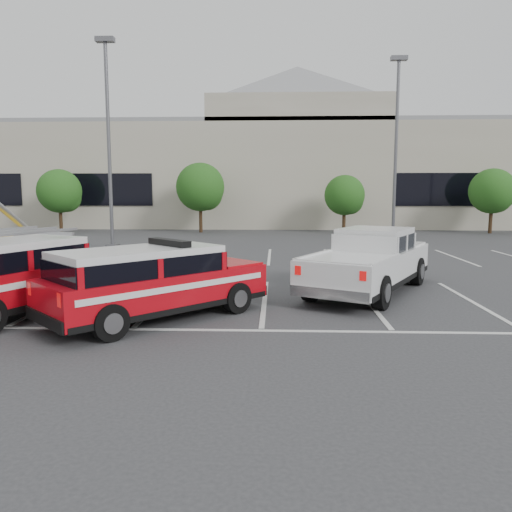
{
  "coord_description": "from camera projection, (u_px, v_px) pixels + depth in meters",
  "views": [
    {
      "loc": [
        0.3,
        -12.83,
        2.85
      ],
      "look_at": [
        -0.27,
        1.05,
        1.05
      ],
      "focal_mm": 35.0,
      "sensor_mm": 36.0,
      "label": 1
    }
  ],
  "objects": [
    {
      "name": "convention_building",
      "position": [
        275.0,
        170.0,
        44.05
      ],
      "size": [
        60.0,
        16.99,
        13.2
      ],
      "color": "beige",
      "rests_on": "ground"
    },
    {
      "name": "light_pole_mid",
      "position": [
        396.0,
        150.0,
        28.0
      ],
      "size": [
        0.9,
        0.6,
        10.24
      ],
      "color": "#59595E",
      "rests_on": "ground"
    },
    {
      "name": "white_pickup",
      "position": [
        369.0,
        267.0,
        14.16
      ],
      "size": [
        4.55,
        6.11,
        1.8
      ],
      "rotation": [
        0.0,
        0.0,
        -0.49
      ],
      "color": "silver",
      "rests_on": "ground"
    },
    {
      "name": "light_pole_left",
      "position": [
        109.0,
        144.0,
        24.64
      ],
      "size": [
        0.9,
        0.6,
        10.24
      ],
      "color": "#59595E",
      "rests_on": "ground"
    },
    {
      "name": "fire_chief_suv",
      "position": [
        154.0,
        287.0,
        11.13
      ],
      "size": [
        4.83,
        4.89,
        1.77
      ],
      "rotation": [
        0.0,
        0.0,
        -0.77
      ],
      "color": "#B00812",
      "rests_on": "ground"
    },
    {
      "name": "tree_right",
      "position": [
        493.0,
        193.0,
        33.98
      ],
      "size": [
        3.07,
        3.07,
        4.42
      ],
      "color": "#3F2B19",
      "rests_on": "ground"
    },
    {
      "name": "tree_mid_right",
      "position": [
        346.0,
        197.0,
        34.41
      ],
      "size": [
        2.77,
        2.77,
        3.99
      ],
      "color": "#3F2B19",
      "rests_on": "ground"
    },
    {
      "name": "ladder_suv",
      "position": [
        19.0,
        281.0,
        11.54
      ],
      "size": [
        3.83,
        5.4,
        1.98
      ],
      "rotation": [
        0.0,
        0.0,
        -0.42
      ],
      "color": "#B00812",
      "rests_on": "ground"
    },
    {
      "name": "ground",
      "position": [
        265.0,
        301.0,
        13.09
      ],
      "size": [
        120.0,
        120.0,
        0.0
      ],
      "primitive_type": "plane",
      "color": "#333335",
      "rests_on": "ground"
    },
    {
      "name": "stall_markings",
      "position": [
        268.0,
        273.0,
        17.55
      ],
      "size": [
        23.0,
        15.0,
        0.01
      ],
      "primitive_type": "cube",
      "color": "silver",
      "rests_on": "ground"
    },
    {
      "name": "tree_mid_left",
      "position": [
        202.0,
        189.0,
        34.74
      ],
      "size": [
        3.37,
        3.37,
        4.85
      ],
      "color": "#3F2B19",
      "rests_on": "ground"
    },
    {
      "name": "tree_left",
      "position": [
        61.0,
        193.0,
        35.18
      ],
      "size": [
        3.07,
        3.07,
        4.42
      ],
      "color": "#3F2B19",
      "rests_on": "ground"
    }
  ]
}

